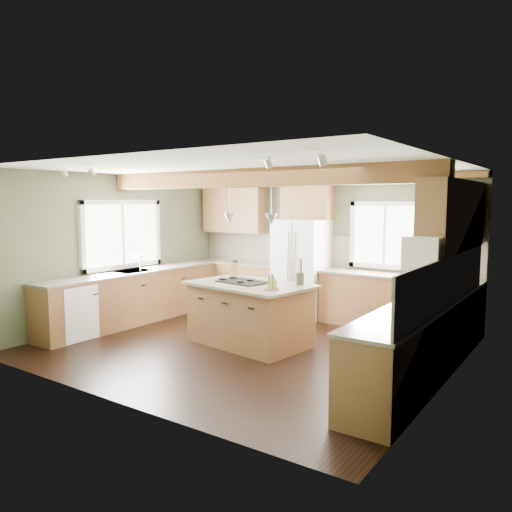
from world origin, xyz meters
The scene contains 37 objects.
floor centered at (0.00, 0.00, 0.00)m, with size 5.60×5.60×0.00m, color black.
ceiling centered at (0.00, 0.00, 2.60)m, with size 5.60×5.60×0.00m, color silver.
wall_back centered at (0.00, 2.50, 1.30)m, with size 5.60×5.60×0.00m, color #4D543B.
wall_left centered at (-2.80, 0.00, 1.30)m, with size 5.00×5.00×0.00m, color #4D543B.
wall_right centered at (2.80, 0.00, 1.30)m, with size 5.00×5.00×0.00m, color #4D543B.
ceiling_beam centered at (0.00, 0.10, 2.47)m, with size 5.55×0.26×0.26m, color brown.
soffit_trim centered at (0.00, 2.40, 2.54)m, with size 5.55×0.20×0.10m, color brown.
backsplash_back centered at (0.00, 2.48, 1.21)m, with size 5.58×0.03×0.58m, color brown.
backsplash_right centered at (2.78, 0.05, 1.21)m, with size 0.03×3.70×0.58m, color brown.
base_cab_back_left centered at (-1.79, 2.20, 0.44)m, with size 2.02×0.60×0.88m, color brown.
counter_back_left centered at (-1.79, 2.20, 0.90)m, with size 2.06×0.64×0.04m, color #453F32.
base_cab_back_right centered at (1.49, 2.20, 0.44)m, with size 2.62×0.60×0.88m, color brown.
counter_back_right centered at (1.49, 2.20, 0.90)m, with size 2.66×0.64×0.04m, color #453F32.
base_cab_left centered at (-2.50, 0.05, 0.44)m, with size 0.60×3.70×0.88m, color brown.
counter_left centered at (-2.50, 0.05, 0.90)m, with size 0.64×3.74×0.04m, color #453F32.
base_cab_right centered at (2.50, 0.05, 0.44)m, with size 0.60×3.70×0.88m, color brown.
counter_right centered at (2.50, 0.05, 0.90)m, with size 0.64×3.74×0.04m, color #453F32.
upper_cab_back_left centered at (-1.99, 2.33, 1.95)m, with size 1.40×0.35×0.90m, color brown.
upper_cab_over_fridge centered at (-0.30, 2.33, 2.15)m, with size 0.96×0.35×0.70m, color brown.
upper_cab_right centered at (2.62, 0.90, 1.95)m, with size 0.35×2.20×0.90m, color brown.
upper_cab_back_corner centered at (2.30, 2.33, 1.95)m, with size 0.90×0.35×0.90m, color brown.
window_left centered at (-2.78, 0.05, 1.55)m, with size 0.04×1.60×1.05m, color white.
window_back centered at (1.15, 2.48, 1.55)m, with size 1.10×0.04×1.00m, color white.
sink centered at (-2.50, 0.05, 0.91)m, with size 0.50×0.65×0.03m, color #262628.
faucet centered at (-2.32, 0.05, 1.05)m, with size 0.02×0.02×0.28m, color #B2B2B7.
dishwasher centered at (-2.49, -1.25, 0.43)m, with size 0.60×0.60×0.84m, color white.
oven centered at (2.49, -1.25, 0.43)m, with size 0.60×0.72×0.84m, color white.
microwave centered at (2.58, -0.05, 1.55)m, with size 0.40×0.70×0.38m, color white.
pendant_left centered at (-0.45, 0.16, 1.88)m, with size 0.18×0.18×0.16m, color #B2B2B7.
pendant_right centered at (0.38, 0.04, 1.88)m, with size 0.18×0.18×0.16m, color #B2B2B7.
refrigerator centered at (-0.30, 2.12, 0.90)m, with size 0.90×0.74×1.80m, color white.
island centered at (-0.04, 0.10, 0.44)m, with size 1.68×1.02×0.88m, color brown.
island_top centered at (-0.04, 0.10, 0.90)m, with size 1.79×1.14×0.04m, color #453F32.
cooktop centered at (-0.18, 0.12, 0.93)m, with size 0.73×0.48×0.02m, color black.
knife_block centered at (-0.71, 0.65, 1.02)m, with size 0.12×0.09×0.20m, color brown.
utensil_crock centered at (0.63, 0.41, 1.01)m, with size 0.13×0.13×0.18m, color #443D36.
bottle_tray centered at (0.49, -0.15, 1.02)m, with size 0.23×0.23×0.21m, color brown, non-canonical shape.
Camera 1 is at (4.17, -5.87, 2.13)m, focal length 35.00 mm.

